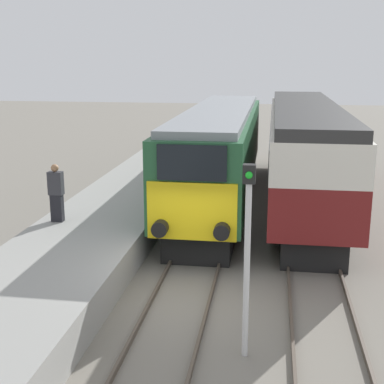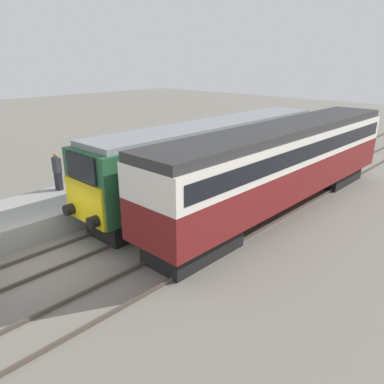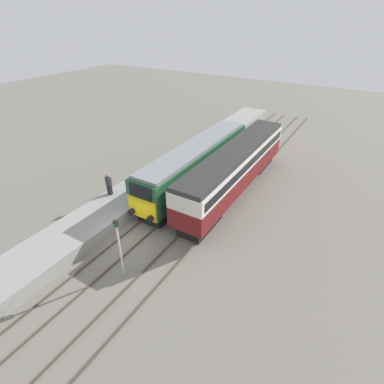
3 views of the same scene
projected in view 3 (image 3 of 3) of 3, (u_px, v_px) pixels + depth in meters
name	position (u px, v px, depth m)	size (l,w,h in m)	color
ground_plane	(128.00, 242.00, 20.80)	(120.00, 120.00, 0.00)	slate
platform_left	(159.00, 177.00, 27.88)	(3.50, 50.00, 0.95)	gray
rails_near_track	(169.00, 207.00, 24.43)	(1.51, 60.00, 0.14)	#4C4238
rails_far_track	(206.00, 219.00, 22.93)	(1.50, 60.00, 0.14)	#4C4238
locomotive	(196.00, 163.00, 26.50)	(2.70, 15.67, 3.94)	black
passenger_carriage	(235.00, 166.00, 25.43)	(2.75, 16.44, 4.09)	black
person_on_platform	(109.00, 184.00, 23.96)	(0.44, 0.26, 1.81)	black
signal_post	(119.00, 243.00, 17.11)	(0.24, 0.28, 3.96)	silver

